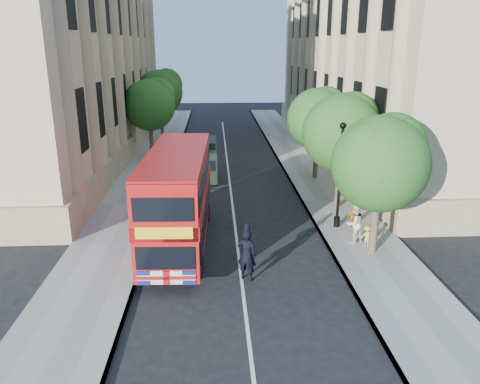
{
  "coord_description": "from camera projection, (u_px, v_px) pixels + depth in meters",
  "views": [
    {
      "loc": [
        -0.95,
        -15.25,
        8.64
      ],
      "look_at": [
        0.16,
        4.98,
        2.3
      ],
      "focal_mm": 35.0,
      "sensor_mm": 36.0,
      "label": 1
    }
  ],
  "objects": [
    {
      "name": "tree_right_near",
      "position": [
        381.0,
        158.0,
        19.09
      ],
      "size": [
        4.0,
        4.0,
        6.08
      ],
      "color": "#473828",
      "rests_on": "ground"
    },
    {
      "name": "police_constable",
      "position": [
        247.0,
        255.0,
        17.81
      ],
      "size": [
        0.89,
        0.76,
        2.07
      ],
      "primitive_type": "imported",
      "rotation": [
        0.0,
        0.0,
        2.71
      ],
      "color": "black",
      "rests_on": "ground"
    },
    {
      "name": "tree_left_far",
      "position": [
        150.0,
        102.0,
        36.52
      ],
      "size": [
        4.0,
        4.0,
        6.3
      ],
      "color": "#473828",
      "rests_on": "ground"
    },
    {
      "name": "tree_right_far",
      "position": [
        318.0,
        115.0,
        30.5
      ],
      "size": [
        4.0,
        4.0,
        6.15
      ],
      "color": "#473828",
      "rests_on": "ground"
    },
    {
      "name": "double_decker_bus",
      "position": [
        178.0,
        196.0,
        20.58
      ],
      "size": [
        2.74,
        9.2,
        4.21
      ],
      "rotation": [
        0.0,
        0.0,
        -0.03
      ],
      "color": "#A50C0B",
      "rests_on": "ground"
    },
    {
      "name": "child_b",
      "position": [
        367.0,
        236.0,
        20.73
      ],
      "size": [
        0.64,
        0.41,
        0.94
      ],
      "primitive_type": "imported",
      "rotation": [
        0.0,
        0.0,
        3.04
      ],
      "color": "gold",
      "rests_on": "pavement_right"
    },
    {
      "name": "lamp_post",
      "position": [
        340.0,
        180.0,
        22.39
      ],
      "size": [
        0.32,
        0.32,
        5.16
      ],
      "color": "black",
      "rests_on": "pavement_right"
    },
    {
      "name": "tree_right_mid",
      "position": [
        343.0,
        129.0,
        24.75
      ],
      "size": [
        4.2,
        4.2,
        6.37
      ],
      "color": "#473828",
      "rests_on": "ground"
    },
    {
      "name": "building_left",
      "position": [
        49.0,
        41.0,
        36.62
      ],
      "size": [
        12.0,
        38.0,
        18.0
      ],
      "primitive_type": "cube",
      "color": "#C3AE87",
      "rests_on": "ground"
    },
    {
      "name": "child_a",
      "position": [
        352.0,
        218.0,
        22.82
      ],
      "size": [
        0.64,
        0.4,
        1.01
      ],
      "primitive_type": "imported",
      "rotation": [
        0.0,
        0.0,
        3.41
      ],
      "color": "orange",
      "rests_on": "pavement_right"
    },
    {
      "name": "pavement_left",
      "position": [
        131.0,
        205.0,
        26.37
      ],
      "size": [
        3.5,
        80.0,
        0.12
      ],
      "primitive_type": "cube",
      "color": "gray",
      "rests_on": "ground"
    },
    {
      "name": "pavement_right",
      "position": [
        332.0,
        201.0,
        26.97
      ],
      "size": [
        3.5,
        80.0,
        0.12
      ],
      "primitive_type": "cube",
      "color": "gray",
      "rests_on": "ground"
    },
    {
      "name": "building_right",
      "position": [
        394.0,
        41.0,
        38.06
      ],
      "size": [
        12.0,
        38.0,
        18.0
      ],
      "primitive_type": "cube",
      "color": "#C3AE87",
      "rests_on": "ground"
    },
    {
      "name": "tree_left_back",
      "position": [
        161.0,
        90.0,
        44.06
      ],
      "size": [
        4.2,
        4.2,
        6.65
      ],
      "color": "#473828",
      "rests_on": "ground"
    },
    {
      "name": "woman_pedestrian",
      "position": [
        354.0,
        223.0,
        20.95
      ],
      "size": [
        1.11,
        1.03,
        1.83
      ],
      "primitive_type": "imported",
      "rotation": [
        0.0,
        0.0,
        3.64
      ],
      "color": "beige",
      "rests_on": "pavement_right"
    },
    {
      "name": "ground",
      "position": [
        243.0,
        292.0,
        17.16
      ],
      "size": [
        120.0,
        120.0,
        0.0
      ],
      "primitive_type": "plane",
      "color": "black",
      "rests_on": "ground"
    },
    {
      "name": "box_van",
      "position": [
        202.0,
        161.0,
        31.23
      ],
      "size": [
        1.97,
        4.64,
        2.63
      ],
      "rotation": [
        0.0,
        0.0,
        0.02
      ],
      "color": "black",
      "rests_on": "ground"
    }
  ]
}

